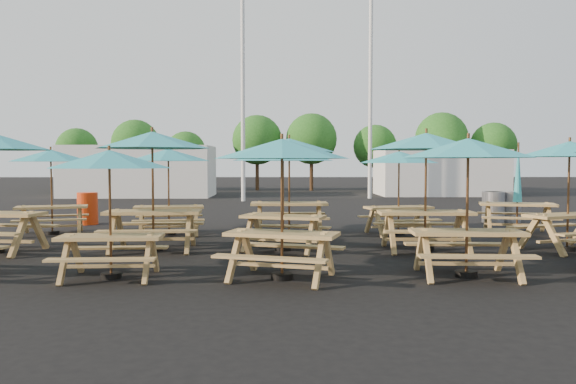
{
  "coord_description": "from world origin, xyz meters",
  "views": [
    {
      "loc": [
        -0.21,
        -13.3,
        1.88
      ],
      "look_at": [
        0.0,
        1.5,
        1.1
      ],
      "focal_mm": 35.0,
      "sensor_mm": 36.0,
      "label": 1
    }
  ],
  "objects_px": {
    "picnic_unit_3": "(109,166)",
    "picnic_unit_11": "(399,161)",
    "picnic_unit_4": "(152,146)",
    "picnic_unit_7": "(283,159)",
    "picnic_unit_10": "(426,147)",
    "waste_bin_2": "(492,207)",
    "picnic_unit_2": "(51,160)",
    "picnic_unit_13": "(569,155)",
    "picnic_unit_6": "(282,156)",
    "waste_bin_3": "(511,207)",
    "waste_bin_0": "(88,208)",
    "picnic_unit_14": "(517,196)",
    "picnic_unit_5": "(168,159)",
    "waste_bin_1": "(495,207)",
    "picnic_unit_9": "(468,155)",
    "picnic_unit_8": "(289,150)"
  },
  "relations": [
    {
      "from": "picnic_unit_3",
      "to": "waste_bin_1",
      "type": "distance_m",
      "value": 12.59
    },
    {
      "from": "picnic_unit_13",
      "to": "waste_bin_0",
      "type": "bearing_deg",
      "value": 136.77
    },
    {
      "from": "picnic_unit_3",
      "to": "picnic_unit_4",
      "type": "bearing_deg",
      "value": 86.91
    },
    {
      "from": "picnic_unit_9",
      "to": "waste_bin_3",
      "type": "bearing_deg",
      "value": 66.58
    },
    {
      "from": "picnic_unit_11",
      "to": "picnic_unit_13",
      "type": "xyz_separation_m",
      "value": [
        3.02,
        -2.77,
        0.14
      ]
    },
    {
      "from": "picnic_unit_2",
      "to": "picnic_unit_10",
      "type": "distance_m",
      "value": 9.48
    },
    {
      "from": "picnic_unit_13",
      "to": "waste_bin_0",
      "type": "distance_m",
      "value": 13.17
    },
    {
      "from": "picnic_unit_11",
      "to": "picnic_unit_4",
      "type": "bearing_deg",
      "value": -168.09
    },
    {
      "from": "picnic_unit_7",
      "to": "waste_bin_0",
      "type": "bearing_deg",
      "value": 157.18
    },
    {
      "from": "picnic_unit_2",
      "to": "picnic_unit_5",
      "type": "bearing_deg",
      "value": -18.84
    },
    {
      "from": "picnic_unit_2",
      "to": "picnic_unit_6",
      "type": "height_order",
      "value": "picnic_unit_6"
    },
    {
      "from": "picnic_unit_6",
      "to": "waste_bin_2",
      "type": "height_order",
      "value": "picnic_unit_6"
    },
    {
      "from": "picnic_unit_11",
      "to": "waste_bin_2",
      "type": "distance_m",
      "value": 4.8
    },
    {
      "from": "picnic_unit_6",
      "to": "waste_bin_2",
      "type": "xyz_separation_m",
      "value": [
        6.62,
        8.5,
        -1.5
      ]
    },
    {
      "from": "picnic_unit_2",
      "to": "waste_bin_0",
      "type": "relative_size",
      "value": 2.72
    },
    {
      "from": "picnic_unit_6",
      "to": "waste_bin_3",
      "type": "height_order",
      "value": "picnic_unit_6"
    },
    {
      "from": "picnic_unit_11",
      "to": "waste_bin_2",
      "type": "xyz_separation_m",
      "value": [
        3.56,
        2.9,
        -1.42
      ]
    },
    {
      "from": "picnic_unit_7",
      "to": "waste_bin_1",
      "type": "distance_m",
      "value": 8.64
    },
    {
      "from": "waste_bin_0",
      "to": "picnic_unit_5",
      "type": "bearing_deg",
      "value": -40.34
    },
    {
      "from": "picnic_unit_5",
      "to": "waste_bin_2",
      "type": "height_order",
      "value": "picnic_unit_5"
    },
    {
      "from": "picnic_unit_3",
      "to": "picnic_unit_5",
      "type": "bearing_deg",
      "value": 89.09
    },
    {
      "from": "waste_bin_1",
      "to": "picnic_unit_6",
      "type": "bearing_deg",
      "value": -128.53
    },
    {
      "from": "picnic_unit_14",
      "to": "waste_bin_3",
      "type": "relative_size",
      "value": 2.48
    },
    {
      "from": "picnic_unit_11",
      "to": "waste_bin_3",
      "type": "height_order",
      "value": "picnic_unit_11"
    },
    {
      "from": "picnic_unit_10",
      "to": "picnic_unit_14",
      "type": "bearing_deg",
      "value": 43.04
    },
    {
      "from": "picnic_unit_2",
      "to": "picnic_unit_10",
      "type": "bearing_deg",
      "value": -33.78
    },
    {
      "from": "picnic_unit_4",
      "to": "waste_bin_2",
      "type": "bearing_deg",
      "value": 27.79
    },
    {
      "from": "picnic_unit_8",
      "to": "picnic_unit_14",
      "type": "distance_m",
      "value": 6.16
    },
    {
      "from": "picnic_unit_3",
      "to": "picnic_unit_11",
      "type": "relative_size",
      "value": 0.85
    },
    {
      "from": "picnic_unit_4",
      "to": "picnic_unit_7",
      "type": "distance_m",
      "value": 2.78
    },
    {
      "from": "picnic_unit_10",
      "to": "picnic_unit_5",
      "type": "bearing_deg",
      "value": 157.02
    },
    {
      "from": "picnic_unit_5",
      "to": "picnic_unit_14",
      "type": "relative_size",
      "value": 1.03
    },
    {
      "from": "picnic_unit_2",
      "to": "picnic_unit_3",
      "type": "distance_m",
      "value": 6.47
    },
    {
      "from": "picnic_unit_13",
      "to": "waste_bin_2",
      "type": "relative_size",
      "value": 2.93
    },
    {
      "from": "picnic_unit_10",
      "to": "waste_bin_2",
      "type": "distance_m",
      "value": 6.85
    },
    {
      "from": "picnic_unit_8",
      "to": "picnic_unit_5",
      "type": "bearing_deg",
      "value": 179.63
    },
    {
      "from": "picnic_unit_14",
      "to": "picnic_unit_13",
      "type": "bearing_deg",
      "value": -78.42
    },
    {
      "from": "picnic_unit_13",
      "to": "picnic_unit_14",
      "type": "relative_size",
      "value": 1.18
    },
    {
      "from": "picnic_unit_3",
      "to": "picnic_unit_6",
      "type": "xyz_separation_m",
      "value": [
        2.77,
        -0.1,
        0.15
      ]
    },
    {
      "from": "picnic_unit_14",
      "to": "waste_bin_1",
      "type": "distance_m",
      "value": 2.67
    },
    {
      "from": "picnic_unit_2",
      "to": "picnic_unit_11",
      "type": "height_order",
      "value": "picnic_unit_2"
    },
    {
      "from": "picnic_unit_2",
      "to": "picnic_unit_13",
      "type": "xyz_separation_m",
      "value": [
        12.07,
        -2.88,
        0.1
      ]
    },
    {
      "from": "picnic_unit_8",
      "to": "picnic_unit_13",
      "type": "bearing_deg",
      "value": -25.14
    },
    {
      "from": "waste_bin_3",
      "to": "waste_bin_0",
      "type": "bearing_deg",
      "value": -178.15
    },
    {
      "from": "picnic_unit_7",
      "to": "picnic_unit_2",
      "type": "bearing_deg",
      "value": 173.67
    },
    {
      "from": "picnic_unit_7",
      "to": "picnic_unit_10",
      "type": "bearing_deg",
      "value": 16.6
    },
    {
      "from": "picnic_unit_9",
      "to": "waste_bin_1",
      "type": "relative_size",
      "value": 2.37
    },
    {
      "from": "picnic_unit_8",
      "to": "picnic_unit_9",
      "type": "distance_m",
      "value": 6.13
    },
    {
      "from": "picnic_unit_10",
      "to": "waste_bin_0",
      "type": "xyz_separation_m",
      "value": [
        -8.94,
        5.2,
        -1.71
      ]
    },
    {
      "from": "picnic_unit_9",
      "to": "waste_bin_2",
      "type": "distance_m",
      "value": 9.23
    }
  ]
}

